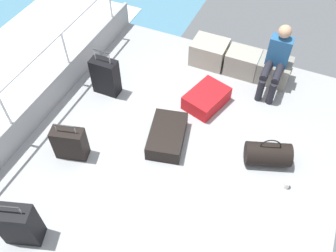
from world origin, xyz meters
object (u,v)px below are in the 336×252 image
(cargo_crate_1, at_px, (242,62))
(cargo_crate_2, at_px, (274,70))
(passenger_seated, at_px, (277,59))
(suitcase_4, at_px, (106,77))
(suitcase_3, at_px, (167,136))
(cargo_crate_0, at_px, (209,52))
(duffel_bag, at_px, (268,154))
(paper_cup, at_px, (287,185))
(suitcase_0, at_px, (19,225))
(suitcase_2, at_px, (70,143))
(suitcase_1, at_px, (206,98))

(cargo_crate_1, bearing_deg, cargo_crate_2, 1.95)
(cargo_crate_1, xyz_separation_m, passenger_seated, (0.53, -0.17, 0.37))
(suitcase_4, bearing_deg, suitcase_3, -23.01)
(cargo_crate_0, distance_m, duffel_bag, 2.24)
(duffel_bag, bearing_deg, suitcase_4, 173.12)
(paper_cup, bearing_deg, duffel_bag, 139.35)
(suitcase_0, distance_m, suitcase_4, 2.60)
(suitcase_0, relative_size, suitcase_2, 1.18)
(suitcase_2, relative_size, suitcase_4, 0.77)
(cargo_crate_2, bearing_deg, cargo_crate_0, 179.82)
(suitcase_2, xyz_separation_m, suitcase_4, (-0.20, 1.32, 0.06))
(duffel_bag, bearing_deg, suitcase_2, -158.60)
(cargo_crate_2, relative_size, suitcase_4, 0.68)
(cargo_crate_0, height_order, suitcase_0, suitcase_0)
(cargo_crate_1, distance_m, passenger_seated, 0.67)
(suitcase_2, xyz_separation_m, duffel_bag, (2.52, 0.99, -0.09))
(cargo_crate_2, bearing_deg, duffel_bag, -79.18)
(cargo_crate_0, relative_size, duffel_bag, 0.92)
(passenger_seated, height_order, suitcase_1, passenger_seated)
(passenger_seated, xyz_separation_m, paper_cup, (0.67, -1.81, -0.53))
(cargo_crate_2, height_order, suitcase_1, cargo_crate_2)
(cargo_crate_1, bearing_deg, passenger_seated, -17.21)
(cargo_crate_1, bearing_deg, suitcase_2, -122.06)
(suitcase_1, distance_m, suitcase_3, 0.97)
(suitcase_1, bearing_deg, suitcase_2, -129.27)
(suitcase_0, relative_size, suitcase_1, 0.94)
(suitcase_2, bearing_deg, duffel_bag, 21.40)
(paper_cup, bearing_deg, cargo_crate_0, 132.21)
(cargo_crate_1, xyz_separation_m, duffel_bag, (0.86, -1.67, -0.04))
(suitcase_0, relative_size, paper_cup, 7.48)
(suitcase_0, bearing_deg, cargo_crate_0, 77.10)
(suitcase_0, bearing_deg, cargo_crate_1, 68.98)
(cargo_crate_2, xyz_separation_m, duffel_bag, (0.32, -1.69, -0.03))
(passenger_seated, xyz_separation_m, suitcase_2, (-2.20, -2.50, -0.32))
(suitcase_3, distance_m, paper_cup, 1.76)
(suitcase_4, bearing_deg, cargo_crate_1, 35.79)
(suitcase_2, relative_size, paper_cup, 6.32)
(passenger_seated, xyz_separation_m, duffel_bag, (0.32, -1.51, -0.41))
(suitcase_3, bearing_deg, cargo_crate_2, 60.59)
(passenger_seated, height_order, suitcase_2, passenger_seated)
(cargo_crate_1, height_order, suitcase_3, cargo_crate_1)
(suitcase_2, xyz_separation_m, paper_cup, (2.87, 0.69, -0.20))
(suitcase_0, distance_m, suitcase_2, 1.27)
(suitcase_4, bearing_deg, suitcase_0, -82.05)
(cargo_crate_2, relative_size, duffel_bag, 0.82)
(suitcase_1, relative_size, duffel_bag, 1.16)
(suitcase_2, xyz_separation_m, suitcase_3, (1.12, 0.76, -0.14))
(cargo_crate_0, relative_size, suitcase_3, 0.72)
(suitcase_3, bearing_deg, cargo_crate_1, 73.91)
(suitcase_3, bearing_deg, suitcase_4, 156.99)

